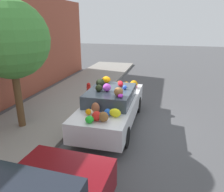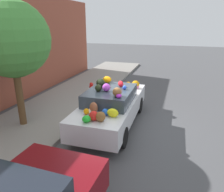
# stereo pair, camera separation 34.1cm
# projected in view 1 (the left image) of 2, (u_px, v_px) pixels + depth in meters

# --- Properties ---
(ground_plane) EXTENTS (60.00, 60.00, 0.00)m
(ground_plane) POSITION_uv_depth(u_px,v_px,m) (110.00, 124.00, 8.19)
(ground_plane) COLOR #4C4C4F
(sidewalk_curb) EXTENTS (24.00, 3.20, 0.14)m
(sidewalk_curb) POSITION_uv_depth(u_px,v_px,m) (45.00, 115.00, 8.82)
(sidewalk_curb) COLOR gray
(sidewalk_curb) RESTS_ON ground
(street_tree) EXTENTS (2.48, 2.48, 4.21)m
(street_tree) POSITION_uv_depth(u_px,v_px,m) (10.00, 40.00, 6.81)
(street_tree) COLOR brown
(street_tree) RESTS_ON sidewalk_curb
(fire_hydrant) EXTENTS (0.20, 0.20, 0.70)m
(fire_hydrant) POSITION_uv_depth(u_px,v_px,m) (89.00, 90.00, 10.67)
(fire_hydrant) COLOR red
(fire_hydrant) RESTS_ON sidewalk_curb
(art_car) EXTENTS (4.56, 1.76, 1.70)m
(art_car) POSITION_uv_depth(u_px,v_px,m) (112.00, 105.00, 7.87)
(art_car) COLOR silver
(art_car) RESTS_ON ground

